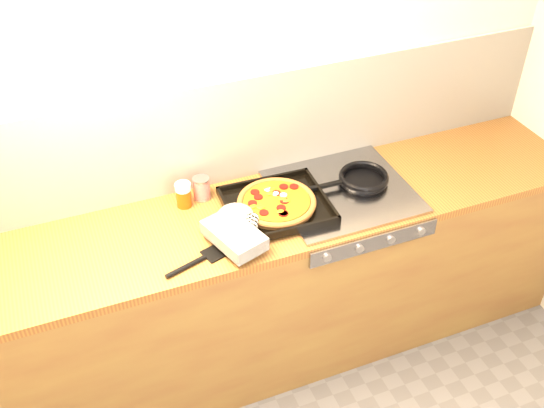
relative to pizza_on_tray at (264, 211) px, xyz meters
name	(u,v)px	position (x,y,z in m)	size (l,w,h in m)	color
room_shell	(225,133)	(-0.05, 0.33, 0.20)	(3.20, 3.20, 3.20)	white
counter_run	(251,289)	(-0.05, 0.05, -0.50)	(3.20, 0.62, 0.90)	olive
stovetop	(342,192)	(0.40, 0.05, -0.04)	(0.60, 0.56, 0.02)	gray
pizza_on_tray	(264,211)	(0.00, 0.00, 0.00)	(0.58, 0.50, 0.07)	black
frying_pan	(363,179)	(0.51, 0.06, -0.01)	(0.38, 0.23, 0.04)	black
tomato_can	(202,188)	(-0.20, 0.24, 0.01)	(0.09, 0.09, 0.11)	#A00C1A
juice_glass	(184,195)	(-0.29, 0.22, 0.01)	(0.08, 0.08, 0.12)	#CE460C
wooden_spoon	(281,178)	(0.17, 0.24, -0.04)	(0.30, 0.05, 0.02)	#B67C4D
black_spatula	(199,261)	(-0.34, -0.15, -0.04)	(0.28, 0.13, 0.02)	black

